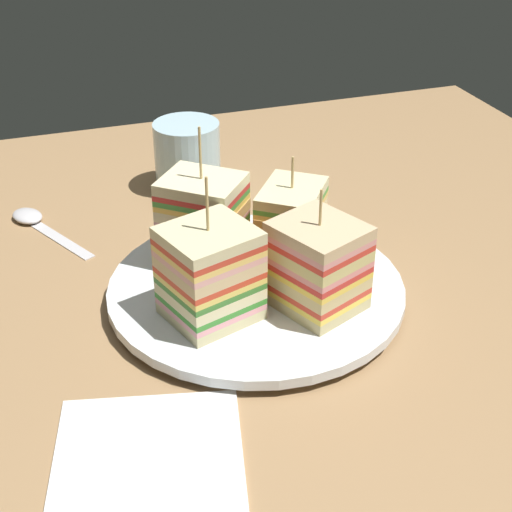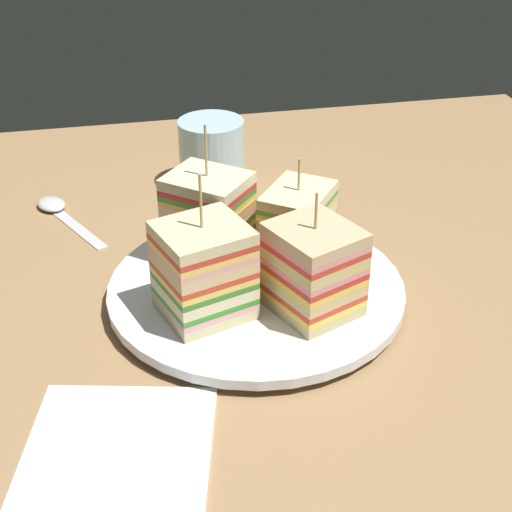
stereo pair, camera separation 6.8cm
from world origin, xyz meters
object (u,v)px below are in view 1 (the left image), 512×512
object	(u,v)px
chip_pile	(265,266)
spoon	(35,221)
sandwich_wedge_2	(203,222)
drinking_glass	(188,161)
sandwich_wedge_0	(317,266)
sandwich_wedge_1	(291,223)
sandwich_wedge_3	(210,274)
plate	(256,290)
napkin	(148,464)

from	to	relation	value
chip_pile	spoon	distance (cm)	28.31
sandwich_wedge_2	spoon	size ratio (longest dim) A/B	1.05
chip_pile	drinking_glass	size ratio (longest dim) A/B	0.92
sandwich_wedge_0	sandwich_wedge_2	xyz separation A→B (cm)	(-9.67, -7.30, 0.47)
sandwich_wedge_0	sandwich_wedge_1	size ratio (longest dim) A/B	1.08
chip_pile	spoon	bearing A→B (deg)	-137.54
sandwich_wedge_3	chip_pile	distance (cm)	7.72
plate	napkin	bearing A→B (deg)	-38.87
sandwich_wedge_3	napkin	xyz separation A→B (cm)	(13.63, -8.50, -5.60)
sandwich_wedge_1	chip_pile	world-z (taller)	sandwich_wedge_1
napkin	sandwich_wedge_1	bearing A→B (deg)	138.33
sandwich_wedge_0	sandwich_wedge_3	distance (cm)	9.13
sandwich_wedge_1	sandwich_wedge_2	distance (cm)	8.29
drinking_glass	spoon	bearing A→B (deg)	-79.90
plate	sandwich_wedge_1	xyz separation A→B (cm)	(-3.76, 4.76, 4.26)
sandwich_wedge_0	napkin	bearing A→B (deg)	101.61
plate	chip_pile	size ratio (longest dim) A/B	3.64
sandwich_wedge_2	spoon	bearing A→B (deg)	171.86
sandwich_wedge_0	spoon	bearing A→B (deg)	16.78
plate	sandwich_wedge_1	world-z (taller)	sandwich_wedge_1
sandwich_wedge_0	sandwich_wedge_1	xyz separation A→B (cm)	(-8.39, 0.85, -0.34)
sandwich_wedge_2	sandwich_wedge_3	distance (cm)	8.48
plate	drinking_glass	world-z (taller)	drinking_glass
sandwich_wedge_3	spoon	bearing A→B (deg)	99.55
sandwich_wedge_3	chip_pile	xyz separation A→B (cm)	(-3.84, 6.13, -2.70)
sandwich_wedge_3	napkin	world-z (taller)	sandwich_wedge_3
plate	napkin	size ratio (longest dim) A/B	1.90
plate	chip_pile	world-z (taller)	chip_pile
sandwich_wedge_2	sandwich_wedge_1	bearing A→B (deg)	31.11
plate	sandwich_wedge_2	distance (cm)	7.92
drinking_glass	plate	bearing A→B (deg)	-0.15
sandwich_wedge_0	sandwich_wedge_2	distance (cm)	12.13
plate	sandwich_wedge_3	distance (cm)	7.74
spoon	napkin	distance (cm)	38.50
sandwich_wedge_0	sandwich_wedge_2	world-z (taller)	sandwich_wedge_2
sandwich_wedge_1	napkin	size ratio (longest dim) A/B	0.72
sandwich_wedge_3	napkin	bearing A→B (deg)	-140.03
chip_pile	spoon	size ratio (longest dim) A/B	0.57
spoon	sandwich_wedge_2	bearing A→B (deg)	-165.00
napkin	drinking_glass	size ratio (longest dim) A/B	1.76
plate	drinking_glass	distance (cm)	24.70
sandwich_wedge_3	plate	bearing A→B (deg)	14.47
sandwich_wedge_0	sandwich_wedge_3	xyz separation A→B (cm)	(-1.37, -9.03, 0.20)
sandwich_wedge_1	sandwich_wedge_3	world-z (taller)	sandwich_wedge_3
chip_pile	sandwich_wedge_3	bearing A→B (deg)	-57.95
sandwich_wedge_2	chip_pile	distance (cm)	6.94
sandwich_wedge_2	spoon	distance (cm)	22.64
sandwich_wedge_2	chip_pile	size ratio (longest dim) A/B	1.85
sandwich_wedge_1	sandwich_wedge_2	world-z (taller)	sandwich_wedge_2
napkin	sandwich_wedge_2	bearing A→B (deg)	155.00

